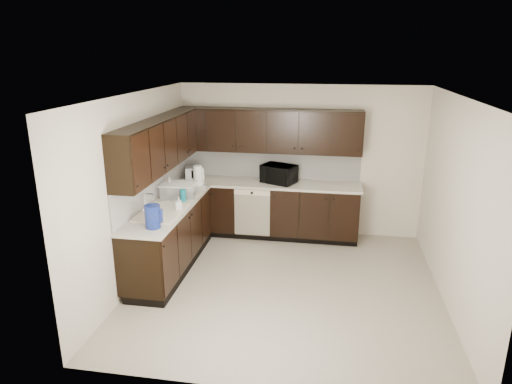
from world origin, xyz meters
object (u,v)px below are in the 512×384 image
at_px(microwave, 279,174).
at_px(blue_pitcher, 153,217).
at_px(toaster_oven, 194,172).
at_px(storage_bin, 178,190).
at_px(sink, 161,217).

bearing_deg(microwave, blue_pitcher, -96.38).
xyz_separation_m(toaster_oven, storage_bin, (0.06, -1.02, -0.00)).
relative_size(microwave, storage_bin, 1.10).
distance_m(toaster_oven, storage_bin, 1.02).
xyz_separation_m(sink, blue_pitcher, (0.10, -0.51, 0.20)).
bearing_deg(sink, storage_bin, 90.50).
bearing_deg(blue_pitcher, storage_bin, 115.05).
distance_m(toaster_oven, blue_pitcher, 2.27).
distance_m(microwave, storage_bin, 1.68).
relative_size(toaster_oven, blue_pitcher, 1.08).
distance_m(sink, blue_pitcher, 0.56).
xyz_separation_m(microwave, toaster_oven, (-1.44, 0.05, -0.05)).
bearing_deg(microwave, toaster_oven, -158.46).
distance_m(storage_bin, blue_pitcher, 1.26).
distance_m(microwave, toaster_oven, 1.44).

